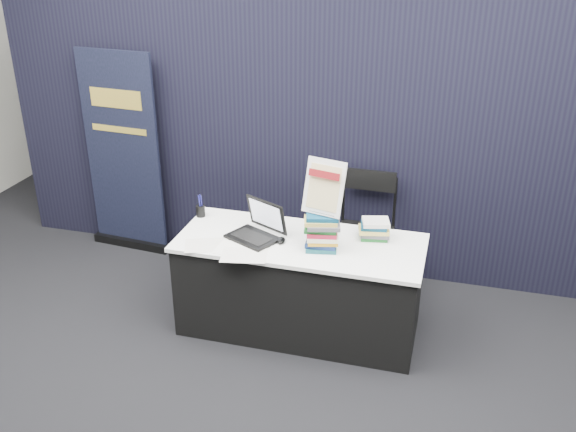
# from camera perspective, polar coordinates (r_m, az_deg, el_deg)

# --- Properties ---
(floor) EXTENTS (8.00, 8.00, 0.00)m
(floor) POSITION_cam_1_polar(r_m,az_deg,el_deg) (4.63, -0.76, -13.57)
(floor) COLOR black
(floor) RESTS_ON ground
(wall_back) EXTENTS (8.00, 0.02, 3.50)m
(wall_back) POSITION_cam_1_polar(r_m,az_deg,el_deg) (7.62, 7.95, 16.25)
(wall_back) COLOR beige
(wall_back) RESTS_ON floor
(drape_partition) EXTENTS (6.00, 0.08, 2.40)m
(drape_partition) POSITION_cam_1_polar(r_m,az_deg,el_deg) (5.44, 3.92, 6.91)
(drape_partition) COLOR black
(drape_partition) RESTS_ON floor
(display_table) EXTENTS (1.80, 0.75, 0.75)m
(display_table) POSITION_cam_1_polar(r_m,az_deg,el_deg) (4.85, 1.04, -6.16)
(display_table) COLOR black
(display_table) RESTS_ON floor
(laptop) EXTENTS (0.43, 0.42, 0.27)m
(laptop) POSITION_cam_1_polar(r_m,az_deg,el_deg) (4.71, -3.00, -1.13)
(laptop) COLOR black
(laptop) RESTS_ON display_table
(mouse) EXTENTS (0.07, 0.11, 0.03)m
(mouse) POSITION_cam_1_polar(r_m,az_deg,el_deg) (4.64, -0.63, -2.18)
(mouse) COLOR black
(mouse) RESTS_ON display_table
(brochure_left) EXTENTS (0.36, 0.31, 0.00)m
(brochure_left) POSITION_cam_1_polar(r_m,az_deg,el_deg) (4.64, -7.25, -2.58)
(brochure_left) COLOR silver
(brochure_left) RESTS_ON display_table
(brochure_mid) EXTENTS (0.32, 0.23, 0.00)m
(brochure_mid) POSITION_cam_1_polar(r_m,az_deg,el_deg) (4.56, -4.50, -2.98)
(brochure_mid) COLOR white
(brochure_mid) RESTS_ON display_table
(brochure_right) EXTENTS (0.35, 0.28, 0.00)m
(brochure_right) POSITION_cam_1_polar(r_m,az_deg,el_deg) (4.48, -3.92, -3.50)
(brochure_right) COLOR white
(brochure_right) RESTS_ON display_table
(pen_cup) EXTENTS (0.09, 0.09, 0.09)m
(pen_cup) POSITION_cam_1_polar(r_m,az_deg,el_deg) (5.07, -7.77, 0.45)
(pen_cup) COLOR black
(pen_cup) RESTS_ON display_table
(book_stack_tall) EXTENTS (0.24, 0.20, 0.26)m
(book_stack_tall) POSITION_cam_1_polar(r_m,az_deg,el_deg) (4.50, 3.04, -1.43)
(book_stack_tall) COLOR #154A52
(book_stack_tall) RESTS_ON display_table
(book_stack_short) EXTENTS (0.23, 0.19, 0.15)m
(book_stack_short) POSITION_cam_1_polar(r_m,az_deg,el_deg) (4.71, 7.67, -1.18)
(book_stack_short) COLOR #1A6426
(book_stack_short) RESTS_ON display_table
(info_sign) EXTENTS (0.31, 0.18, 0.40)m
(info_sign) POSITION_cam_1_polar(r_m,az_deg,el_deg) (4.40, 3.22, 2.50)
(info_sign) COLOR black
(info_sign) RESTS_ON book_stack_tall
(pullup_banner) EXTENTS (0.80, 0.17, 1.87)m
(pullup_banner) POSITION_cam_1_polar(r_m,az_deg,el_deg) (6.07, -14.37, 4.43)
(pullup_banner) COLOR black
(pullup_banner) RESTS_ON floor
(stacking_chair) EXTENTS (0.46, 0.47, 1.00)m
(stacking_chair) POSITION_cam_1_polar(r_m,az_deg,el_deg) (5.32, 6.80, -1.10)
(stacking_chair) COLOR black
(stacking_chair) RESTS_ON floor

